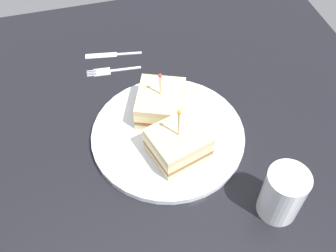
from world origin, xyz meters
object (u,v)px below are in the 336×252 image
(plate, at_px, (168,135))
(knife, at_px, (110,54))
(sandwich_half_back, at_px, (178,144))
(sandwich_half_front, at_px, (161,103))
(drink_glass, at_px, (282,196))
(fork, at_px, (108,71))

(plate, bearing_deg, knife, 14.35)
(sandwich_half_back, height_order, knife, sandwich_half_back)
(plate, xyz_separation_m, sandwich_half_front, (0.05, -0.00, 0.03))
(sandwich_half_back, bearing_deg, plate, 6.37)
(drink_glass, xyz_separation_m, fork, (0.39, 0.21, -0.04))
(plate, height_order, sandwich_half_back, sandwich_half_back)
(plate, distance_m, fork, 0.22)
(knife, bearing_deg, fork, 165.04)
(fork, xyz_separation_m, knife, (0.05, -0.01, 0.00))
(plate, relative_size, drink_glass, 2.92)
(plate, height_order, knife, plate)
(fork, height_order, knife, same)
(knife, bearing_deg, plate, -165.65)
(sandwich_half_back, xyz_separation_m, drink_glass, (-0.14, -0.13, 0.00))
(sandwich_half_front, distance_m, fork, 0.17)
(sandwich_half_back, bearing_deg, drink_glass, -137.85)
(sandwich_half_back, xyz_separation_m, fork, (0.25, 0.08, -0.04))
(sandwich_half_front, distance_m, sandwich_half_back, 0.10)
(plate, distance_m, drink_glass, 0.23)
(drink_glass, bearing_deg, knife, 24.02)
(plate, distance_m, knife, 0.26)
(plate, height_order, fork, plate)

